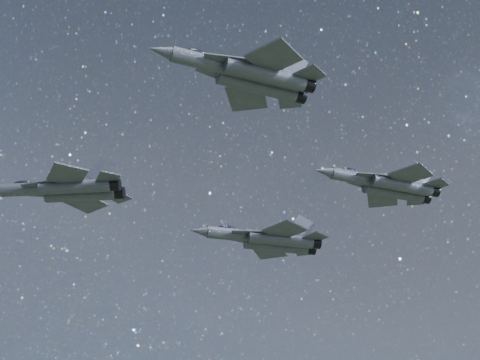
{
  "coord_description": "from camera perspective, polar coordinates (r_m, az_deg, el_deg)",
  "views": [
    {
      "loc": [
        -3.84,
        -70.18,
        105.03
      ],
      "look_at": [
        1.82,
        -3.25,
        142.84
      ],
      "focal_mm": 50.0,
      "sensor_mm": 36.0,
      "label": 1
    }
  ],
  "objects": [
    {
      "name": "jet_slot",
      "position": [
        85.76,
        12.51,
        -0.41
      ],
      "size": [
        17.55,
        11.92,
        4.41
      ],
      "rotation": [
        0.0,
        0.0,
        0.26
      ],
      "color": "#3A3D48"
    },
    {
      "name": "jet_left",
      "position": [
        90.96,
        2.4,
        -5.1
      ],
      "size": [
        18.87,
        13.09,
        4.74
      ],
      "rotation": [
        0.0,
        0.0,
        0.15
      ],
      "color": "#3A3D48"
    },
    {
      "name": "jet_right",
      "position": [
        61.43,
        0.72,
        8.97
      ],
      "size": [
        16.3,
        10.99,
        4.11
      ],
      "rotation": [
        0.0,
        0.0,
        0.29
      ],
      "color": "#3A3D48"
    },
    {
      "name": "jet_lead",
      "position": [
        76.75,
        -14.58,
        -0.77
      ],
      "size": [
        16.91,
        11.67,
        4.24
      ],
      "rotation": [
        0.0,
        0.0,
        -0.18
      ],
      "color": "#3A3D48"
    }
  ]
}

